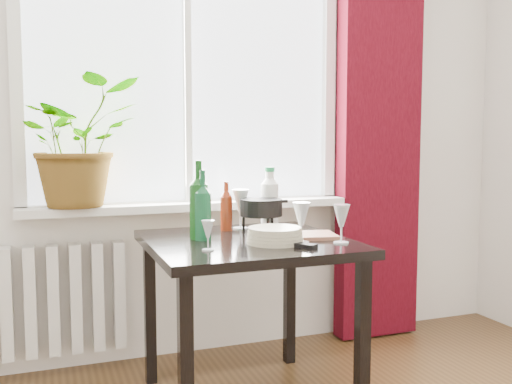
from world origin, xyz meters
name	(u,v)px	position (x,y,z in m)	size (l,w,h in m)	color
window	(186,58)	(0.00, 2.22, 1.60)	(1.72, 0.08, 1.62)	white
windowsill	(191,206)	(0.00, 2.15, 0.82)	(1.72, 0.20, 0.04)	white
curtain	(379,118)	(1.12, 2.12, 1.30)	(0.50, 0.12, 2.56)	#36040D
radiator	(42,301)	(-0.75, 2.18, 0.38)	(0.80, 0.10, 0.55)	silver
table	(247,260)	(0.10, 1.55, 0.65)	(0.85, 0.85, 0.74)	black
potted_plant	(78,142)	(-0.56, 2.14, 1.16)	(0.57, 0.49, 0.63)	#2F661B
wine_bottle_left	(199,199)	(-0.09, 1.63, 0.92)	(0.08, 0.08, 0.35)	#0C3F0F
wine_bottle_right	(203,205)	(-0.08, 1.60, 0.89)	(0.07, 0.07, 0.31)	#0E4925
bottle_amber	(226,206)	(0.09, 1.81, 0.86)	(0.06, 0.06, 0.24)	maroon
cleaning_bottle	(270,197)	(0.31, 1.82, 0.89)	(0.09, 0.09, 0.31)	white
wineglass_front_right	(301,222)	(0.28, 1.38, 0.83)	(0.07, 0.07, 0.18)	silver
wineglass_far_right	(341,223)	(0.43, 1.32, 0.82)	(0.07, 0.07, 0.17)	silver
wineglass_back_center	(241,208)	(0.17, 1.83, 0.84)	(0.08, 0.08, 0.20)	silver
wineglass_back_left	(198,216)	(-0.05, 1.82, 0.82)	(0.07, 0.07, 0.15)	silver
wineglass_front_left	(208,235)	(-0.13, 1.36, 0.80)	(0.05, 0.05, 0.12)	silver
plate_stack	(275,235)	(0.18, 1.42, 0.77)	(0.24, 0.24, 0.06)	beige
fondue_pot	(261,215)	(0.23, 1.72, 0.82)	(0.23, 0.20, 0.15)	black
tv_remote	(298,245)	(0.23, 1.31, 0.75)	(0.05, 0.16, 0.02)	black
cutting_board	(302,236)	(0.34, 1.51, 0.75)	(0.30, 0.19, 0.02)	#965E44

